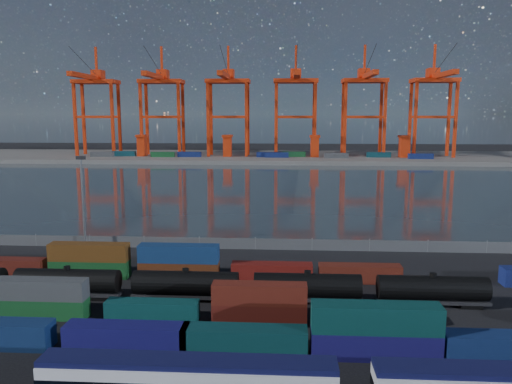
{
  "coord_description": "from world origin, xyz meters",
  "views": [
    {
      "loc": [
        5.25,
        -57.6,
        23.73
      ],
      "look_at": [
        0.0,
        30.0,
        10.0
      ],
      "focal_mm": 35.0,
      "sensor_mm": 36.0,
      "label": 1
    }
  ],
  "objects": [
    {
      "name": "ground",
      "position": [
        0.0,
        0.0,
        0.0
      ],
      "size": [
        700.0,
        700.0,
        0.0
      ],
      "primitive_type": "plane",
      "color": "black",
      "rests_on": "ground"
    },
    {
      "name": "container_row_mid",
      "position": [
        -22.92,
        -3.36,
        1.95
      ],
      "size": [
        139.53,
        2.2,
        4.69
      ],
      "color": "#46484B",
      "rests_on": "ground"
    },
    {
      "name": "quay_containers",
      "position": [
        -11.0,
        195.46,
        3.3
      ],
      "size": [
        172.58,
        10.99,
        2.6
      ],
      "color": "navy",
      "rests_on": "far_quay"
    },
    {
      "name": "straddle_carriers",
      "position": [
        -2.5,
        200.0,
        7.82
      ],
      "size": [
        140.0,
        7.0,
        11.1
      ],
      "color": "red",
      "rests_on": "far_quay"
    },
    {
      "name": "far_quay",
      "position": [
        0.0,
        210.0,
        1.0
      ],
      "size": [
        700.0,
        70.0,
        2.0
      ],
      "primitive_type": "cube",
      "color": "#514F4C",
      "rests_on": "ground"
    },
    {
      "name": "container_row_south",
      "position": [
        -20.71,
        -10.86,
        2.22
      ],
      "size": [
        139.54,
        2.56,
        5.46
      ],
      "color": "#3F4144",
      "rests_on": "ground"
    },
    {
      "name": "yard_light_mast",
      "position": [
        -30.0,
        26.0,
        9.3
      ],
      "size": [
        1.6,
        0.4,
        16.6
      ],
      "color": "slate",
      "rests_on": "ground"
    },
    {
      "name": "tanker_string",
      "position": [
        -22.89,
        2.96,
        2.15
      ],
      "size": [
        106.95,
        3.0,
        4.29
      ],
      "color": "black",
      "rests_on": "ground"
    },
    {
      "name": "distant_mountains",
      "position": [
        63.02,
        1600.0,
        220.29
      ],
      "size": [
        2470.0,
        1100.0,
        520.0
      ],
      "color": "#1E2630",
      "rests_on": "ground"
    },
    {
      "name": "waterfront_fence",
      "position": [
        -0.0,
        28.0,
        1.0
      ],
      "size": [
        160.12,
        0.12,
        2.2
      ],
      "color": "#595B5E",
      "rests_on": "ground"
    },
    {
      "name": "gantry_cranes",
      "position": [
        -7.5,
        203.45,
        35.91
      ],
      "size": [
        197.53,
        43.26,
        58.58
      ],
      "color": "red",
      "rests_on": "ground"
    },
    {
      "name": "container_row_north",
      "position": [
        -8.92,
        11.59,
        1.72
      ],
      "size": [
        129.47,
        2.37,
        5.04
      ],
      "color": "#111052",
      "rests_on": "ground"
    },
    {
      "name": "harbor_water",
      "position": [
        0.0,
        105.0,
        0.01
      ],
      "size": [
        700.0,
        700.0,
        0.0
      ],
      "primitive_type": "plane",
      "color": "#273339",
      "rests_on": "ground"
    }
  ]
}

